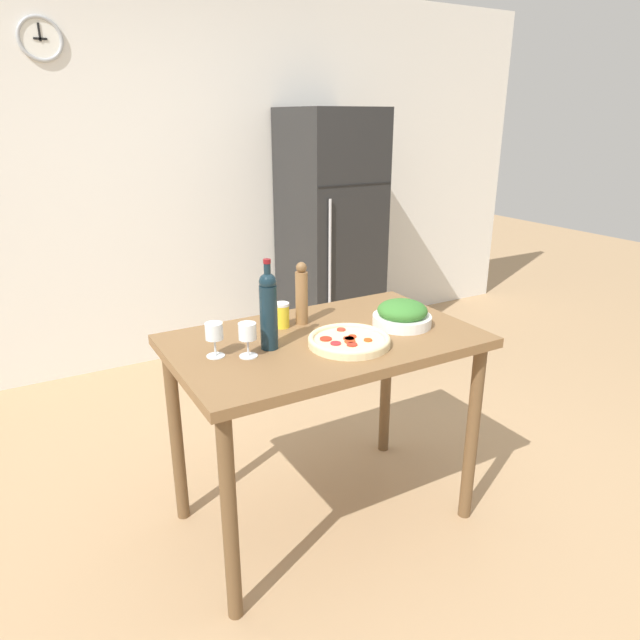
% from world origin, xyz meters
% --- Properties ---
extents(ground_plane, '(14.00, 14.00, 0.00)m').
position_xyz_m(ground_plane, '(0.00, 0.00, 0.00)').
color(ground_plane, tan).
extents(wall_back, '(6.40, 0.08, 2.60)m').
position_xyz_m(wall_back, '(-0.00, 2.20, 1.30)').
color(wall_back, silver).
rests_on(wall_back, ground_plane).
extents(refrigerator, '(0.60, 0.71, 1.79)m').
position_xyz_m(refrigerator, '(1.09, 1.80, 0.90)').
color(refrigerator, black).
rests_on(refrigerator, ground_plane).
extents(prep_counter, '(1.25, 0.76, 0.89)m').
position_xyz_m(prep_counter, '(0.00, 0.00, 0.77)').
color(prep_counter, brown).
rests_on(prep_counter, ground_plane).
extents(wine_bottle, '(0.07, 0.07, 0.35)m').
position_xyz_m(wine_bottle, '(-0.25, -0.00, 1.05)').
color(wine_bottle, '#142833').
rests_on(wine_bottle, prep_counter).
extents(wine_glass_near, '(0.07, 0.07, 0.13)m').
position_xyz_m(wine_glass_near, '(-0.35, -0.03, 0.98)').
color(wine_glass_near, silver).
rests_on(wine_glass_near, prep_counter).
extents(wine_glass_far, '(0.07, 0.07, 0.13)m').
position_xyz_m(wine_glass_far, '(-0.46, 0.03, 0.98)').
color(wine_glass_far, silver).
rests_on(wine_glass_far, prep_counter).
extents(pepper_mill, '(0.05, 0.05, 0.27)m').
position_xyz_m(pepper_mill, '(-0.01, 0.19, 1.02)').
color(pepper_mill, olive).
rests_on(pepper_mill, prep_counter).
extents(salad_bowl, '(0.25, 0.25, 0.11)m').
position_xyz_m(salad_bowl, '(0.35, -0.05, 0.93)').
color(salad_bowl, white).
rests_on(salad_bowl, prep_counter).
extents(homemade_pizza, '(0.32, 0.32, 0.04)m').
position_xyz_m(homemade_pizza, '(0.04, -0.13, 0.90)').
color(homemade_pizza, beige).
rests_on(homemade_pizza, prep_counter).
extents(salt_canister, '(0.06, 0.06, 0.11)m').
position_xyz_m(salt_canister, '(-0.10, 0.18, 0.94)').
color(salt_canister, yellow).
rests_on(salt_canister, prep_counter).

